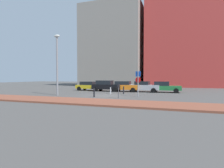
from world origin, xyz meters
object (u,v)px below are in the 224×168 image
parking_sign_post (138,81)px  street_lamp (57,60)px  traffic_bollard_mid (111,91)px  parked_car_black (107,86)px  parked_car_orange (124,86)px  parking_meter (118,89)px  parked_car_yellow (89,86)px  parked_car_green (164,87)px  traffic_bollard_far (94,93)px  traffic_bollard_near (124,90)px  parked_car_silver (144,86)px

parking_sign_post → street_lamp: bearing=-171.5°
traffic_bollard_mid → parked_car_black: bearing=116.6°
street_lamp → parked_car_orange: bearing=52.6°
traffic_bollard_mid → parking_meter: bearing=-60.3°
parked_car_orange → parked_car_yellow: bearing=176.8°
parked_car_black → street_lamp: 8.77m
parked_car_yellow → parked_car_green: (11.24, 0.08, 0.02)m
parked_car_black → parking_sign_post: bearing=-46.2°
parked_car_yellow → parking_meter: bearing=-49.3°
parking_meter → traffic_bollard_far: 2.74m
parked_car_yellow → parked_car_orange: (5.75, -0.32, 0.05)m
street_lamp → traffic_bollard_far: street_lamp is taller
parked_car_black → parking_sign_post: (5.88, -6.12, 0.88)m
street_lamp → traffic_bollard_mid: (5.34, 3.23, -3.64)m
parked_car_yellow → parking_meter: parked_car_yellow is taller
parked_car_green → traffic_bollard_near: 6.17m
parked_car_orange → street_lamp: (-5.88, -7.69, 3.29)m
traffic_bollard_near → traffic_bollard_mid: (-1.45, -0.74, -0.03)m
traffic_bollard_mid → parked_car_silver: bearing=55.5°
parking_sign_post → traffic_bollard_near: 3.69m
parking_sign_post → traffic_bollard_mid: 4.38m
parking_sign_post → traffic_bollard_near: parking_sign_post is taller
parked_car_silver → traffic_bollard_near: parked_car_silver is taller
parked_car_yellow → traffic_bollard_mid: 7.08m
street_lamp → traffic_bollard_mid: bearing=31.2°
parked_car_silver → parked_car_black: bearing=-174.5°
traffic_bollard_mid → parked_car_yellow: bearing=137.5°
parked_car_silver → parking_meter: parked_car_silver is taller
parked_car_yellow → parking_meter: (7.39, -8.59, 0.16)m
parked_car_orange → traffic_bollard_far: bearing=-97.5°
parking_meter → street_lamp: 8.18m
parking_sign_post → parking_meter: bearing=-129.0°
traffic_bollard_near → traffic_bollard_mid: size_ratio=1.08×
parked_car_black → parked_car_orange: 2.68m
parked_car_black → traffic_bollard_far: size_ratio=4.65×
parked_car_black → parking_meter: size_ratio=3.17×
traffic_bollard_far → traffic_bollard_mid: bearing=81.8°
traffic_bollard_mid → parking_sign_post: bearing=-26.5°
parked_car_yellow → parked_car_silver: (8.49, -0.01, 0.04)m
parked_car_silver → parked_car_green: (2.75, 0.08, -0.02)m
parked_car_yellow → traffic_bollard_far: 9.64m
parked_car_black → parked_car_orange: size_ratio=1.08×
parked_car_silver → traffic_bollard_near: 4.44m
parked_car_black → traffic_bollard_far: (1.61, -7.89, -0.35)m
parking_meter → traffic_bollard_near: 4.63m
traffic_bollard_near → traffic_bollard_far: (-1.97, -4.37, 0.01)m
parked_car_green → traffic_bollard_mid: (-6.03, -4.86, -0.33)m
parked_car_yellow → parked_car_green: parked_car_green is taller
parking_meter → traffic_bollard_far: size_ratio=1.47×
parked_car_yellow → traffic_bollard_mid: parked_car_yellow is taller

